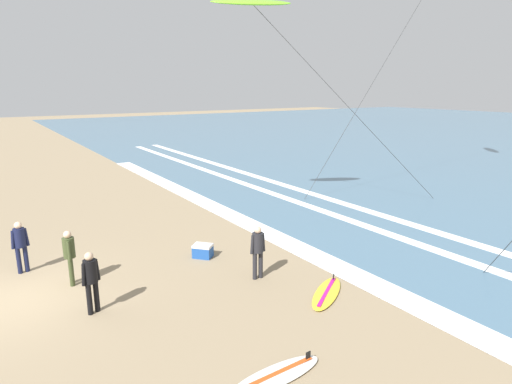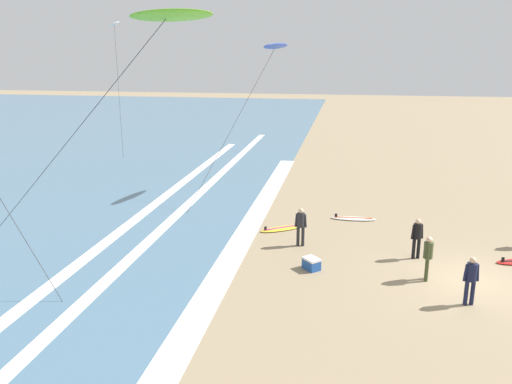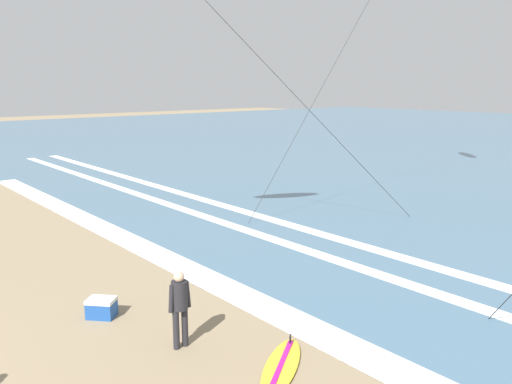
% 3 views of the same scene
% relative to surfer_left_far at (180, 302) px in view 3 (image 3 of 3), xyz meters
% --- Properties ---
extents(wave_foam_shoreline, '(38.74, 0.98, 0.01)m').
position_rel_surfer_left_far_xyz_m(wave_foam_shoreline, '(-2.49, 2.51, -0.94)').
color(wave_foam_shoreline, white).
rests_on(wave_foam_shoreline, ocean_surface).
extents(wave_foam_mid_break, '(58.50, 0.53, 0.01)m').
position_rel_surfer_left_far_xyz_m(wave_foam_mid_break, '(-0.71, 6.32, -0.94)').
color(wave_foam_mid_break, white).
rests_on(wave_foam_mid_break, ocean_surface).
extents(wave_foam_outer_break, '(53.33, 0.56, 0.01)m').
position_rel_surfer_left_far_xyz_m(wave_foam_outer_break, '(-3.62, 8.03, -0.94)').
color(wave_foam_outer_break, white).
rests_on(wave_foam_outer_break, ocean_surface).
extents(surfer_left_far, '(0.32, 0.51, 1.60)m').
position_rel_surfer_left_far_xyz_m(surfer_left_far, '(0.00, 0.00, 0.00)').
color(surfer_left_far, '#232328').
rests_on(surfer_left_far, ground).
extents(surfboard_foreground_flat, '(1.68, 2.07, 0.25)m').
position_rel_surfer_left_far_xyz_m(surfboard_foreground_flat, '(1.88, 1.00, -0.91)').
color(surfboard_foreground_flat, yellow).
rests_on(surfboard_foreground_flat, ground).
extents(cooler_box, '(0.76, 0.74, 0.44)m').
position_rel_surfer_left_far_xyz_m(cooler_box, '(-2.33, -0.63, -0.74)').
color(cooler_box, '#1E4C9E').
rests_on(cooler_box, ground).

